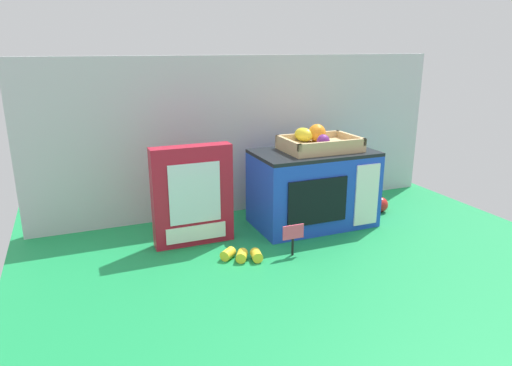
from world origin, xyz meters
The scene contains 8 objects.
ground_plane centered at (0.00, 0.00, 0.00)m, with size 1.70×1.70×0.00m, color #198C47.
display_back_panel centered at (0.00, 0.28, 0.30)m, with size 1.61×0.03×0.59m, color #B7BABF.
toy_microwave centered at (0.16, 0.04, 0.14)m, with size 0.42×0.25×0.27m.
food_groups_crate centered at (0.18, 0.05, 0.30)m, with size 0.26×0.19×0.09m.
cookie_set_box centered at (-0.28, 0.03, 0.16)m, with size 0.26×0.06×0.33m.
price_sign centered at (-0.03, -0.18, 0.07)m, with size 0.07×0.01×0.10m.
loose_toy_banana centered at (-0.18, -0.15, 0.02)m, with size 0.12×0.09×0.03m.
loose_toy_apple centered at (0.47, 0.04, 0.03)m, with size 0.06×0.06×0.06m, color red.
Camera 1 is at (-0.63, -1.35, 0.62)m, focal length 32.39 mm.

